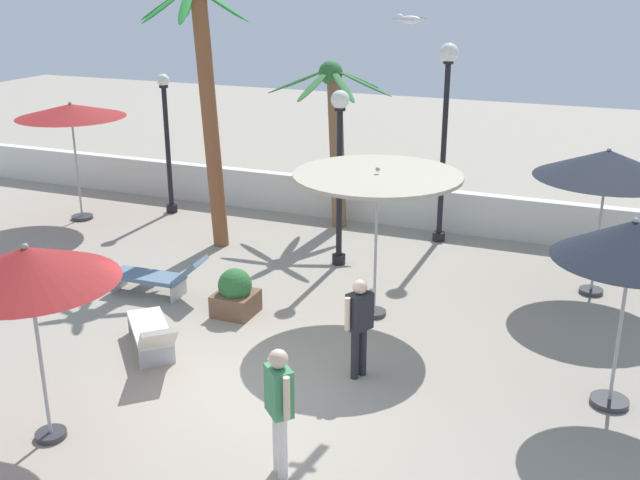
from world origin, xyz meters
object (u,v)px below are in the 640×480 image
(patio_umbrella_0, at_px, (28,266))
(lamp_post_0, at_px, (445,117))
(patio_umbrella_5, at_px, (633,242))
(lounge_chair_2, at_px, (152,332))
(guest_1, at_px, (279,401))
(palm_tree_2, at_px, (334,122))
(palm_tree_0, at_px, (205,88))
(patio_umbrella_2, at_px, (607,165))
(lamp_post_2, at_px, (340,159))
(seagull_0, at_px, (409,19))
(planter, at_px, (235,294))
(lamp_post_1, at_px, (167,139))
(patio_umbrella_1, at_px, (377,181))
(lounge_chair_0, at_px, (159,276))
(guest_2, at_px, (359,319))
(patio_umbrella_3, at_px, (71,112))

(patio_umbrella_0, height_order, lamp_post_0, lamp_post_0)
(patio_umbrella_5, xyz_separation_m, lounge_chair_2, (-6.78, -1.16, -2.03))
(patio_umbrella_5, xyz_separation_m, guest_1, (-3.62, -3.17, -1.40))
(palm_tree_2, bearing_deg, patio_umbrella_5, -42.88)
(palm_tree_0, xyz_separation_m, lounge_chair_2, (1.75, -4.94, -3.06))
(patio_umbrella_2, bearing_deg, lamp_post_2, -175.83)
(seagull_0, distance_m, planter, 5.53)
(patio_umbrella_2, height_order, palm_tree_2, palm_tree_2)
(patio_umbrella_2, relative_size, lamp_post_1, 0.81)
(patio_umbrella_1, xyz_separation_m, planter, (-2.29, -0.88, -2.08))
(patio_umbrella_1, bearing_deg, palm_tree_2, 119.15)
(patio_umbrella_0, bearing_deg, lamp_post_1, 113.52)
(patio_umbrella_2, height_order, planter, patio_umbrella_2)
(lounge_chair_0, bearing_deg, patio_umbrella_2, 22.93)
(lamp_post_0, bearing_deg, patio_umbrella_0, -106.73)
(patio_umbrella_5, xyz_separation_m, guest_2, (-3.53, -0.59, -1.48))
(patio_umbrella_2, bearing_deg, palm_tree_2, 161.73)
(patio_umbrella_2, bearing_deg, patio_umbrella_3, 179.45)
(patio_umbrella_5, bearing_deg, lounge_chair_2, -170.27)
(lamp_post_2, xyz_separation_m, planter, (-0.82, -3.00, -1.84))
(patio_umbrella_1, bearing_deg, guest_2, -77.91)
(patio_umbrella_3, xyz_separation_m, guest_2, (8.89, -4.75, -1.70))
(patio_umbrella_3, distance_m, lamp_post_1, 2.31)
(patio_umbrella_2, bearing_deg, patio_umbrella_0, -129.24)
(lamp_post_2, xyz_separation_m, seagull_0, (2.06, -2.63, 2.86))
(palm_tree_2, bearing_deg, lamp_post_0, -3.12)
(lamp_post_0, xyz_separation_m, seagull_0, (0.47, -4.84, 2.27))
(patio_umbrella_0, height_order, patio_umbrella_1, patio_umbrella_1)
(patio_umbrella_2, distance_m, lounge_chair_2, 8.43)
(patio_umbrella_0, bearing_deg, lamp_post_0, 73.27)
(lamp_post_1, height_order, lounge_chair_0, lamp_post_1)
(palm_tree_2, distance_m, guest_1, 9.73)
(palm_tree_0, height_order, lamp_post_0, palm_tree_0)
(lounge_chair_0, bearing_deg, palm_tree_2, 73.62)
(palm_tree_2, distance_m, lounge_chair_2, 7.49)
(palm_tree_2, distance_m, planter, 5.75)
(patio_umbrella_3, bearing_deg, seagull_0, -19.05)
(patio_umbrella_2, bearing_deg, lamp_post_1, 172.06)
(lamp_post_0, relative_size, guest_1, 2.60)
(guest_2, bearing_deg, lamp_post_0, 93.04)
(patio_umbrella_2, height_order, seagull_0, seagull_0)
(patio_umbrella_2, height_order, palm_tree_0, palm_tree_0)
(patio_umbrella_1, relative_size, lamp_post_2, 0.79)
(patio_umbrella_1, distance_m, lamp_post_2, 2.59)
(patio_umbrella_0, height_order, lounge_chair_0, patio_umbrella_0)
(lamp_post_0, height_order, lounge_chair_0, lamp_post_0)
(guest_2, distance_m, planter, 3.08)
(patio_umbrella_5, height_order, lounge_chair_0, patio_umbrella_5)
(patio_umbrella_3, height_order, palm_tree_0, palm_tree_0)
(patio_umbrella_2, bearing_deg, lamp_post_0, 151.55)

